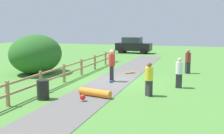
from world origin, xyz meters
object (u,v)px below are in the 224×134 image
skater_riding (112,64)px  trash_bin (43,90)px  skateboard_loose (130,72)px  parked_car_black (133,45)px  skater_fallen (94,93)px  bystander_white (179,71)px  bystander_maroon (188,60)px  bush_large (36,54)px  bystander_yellow (149,78)px

skater_riding → trash_bin: bearing=-111.1°
trash_bin → skateboard_loose: size_ratio=1.23×
skater_riding → parked_car_black: bearing=98.7°
trash_bin → skater_fallen: trash_bin is taller
trash_bin → parked_car_black: (-0.78, 21.85, 0.51)m
bystander_white → bystander_maroon: size_ratio=0.97×
skateboard_loose → bush_large: bearing=-163.7°
skater_fallen → parked_car_black: parked_car_black is taller
skater_riding → bystander_yellow: bearing=-44.9°
skateboard_loose → parked_car_black: size_ratio=0.17×
bush_large → bystander_white: bearing=-9.9°
skater_riding → skateboard_loose: 3.27m
bush_large → skater_riding: bush_large is taller
parked_car_black → skater_riding: bearing=-81.3°
skater_fallen → bystander_white: bystander_white is taller
bystander_yellow → bystander_white: bearing=60.5°
bystander_white → bystander_yellow: bystander_white is taller
bystander_maroon → parked_car_black: parked_car_black is taller
bush_large → bystander_white: (9.91, -1.72, -0.46)m
trash_bin → skateboard_loose: trash_bin is taller
bystander_maroon → bush_large: bearing=-163.0°
bush_large → skater_riding: (5.94, -1.24, -0.28)m
bush_large → bystander_maroon: 10.65m
bush_large → bystander_maroon: bearing=17.0°
bystander_maroon → bystander_yellow: size_ratio=1.04×
bystander_yellow → skateboard_loose: bearing=111.9°
skater_fallen → bystander_yellow: bystander_yellow is taller
trash_bin → skater_riding: (1.83, 4.74, 0.65)m
skater_fallen → skater_riding: bearing=94.2°
skater_fallen → bystander_maroon: (3.97, 8.04, 0.73)m
skater_fallen → trash_bin: bearing=-153.5°
skateboard_loose → bystander_maroon: bystander_maroon is taller
bystander_maroon → parked_car_black: bearing=118.2°
skater_riding → skater_fallen: skater_riding is taller
parked_car_black → bystander_yellow: bearing=-75.0°
bush_large → trash_bin: bearing=-55.5°
skater_riding → bystander_yellow: size_ratio=1.17×
bush_large → bystander_yellow: (8.65, -3.94, -0.47)m
skater_riding → bystander_white: size_ratio=1.16×
parked_car_black → trash_bin: bearing=-88.0°
skater_fallen → parked_car_black: bearing=97.9°
bystander_white → bystander_maroon: bearing=86.8°
skateboard_loose → skater_fallen: bearing=-91.0°
skater_fallen → bystander_yellow: 2.72m
skater_riding → bystander_white: (3.97, -0.49, -0.19)m
bush_large → skater_fallen: (6.21, -4.93, -1.17)m
skater_riding → skater_fallen: 3.80m
skateboard_loose → parked_car_black: 14.37m
bystander_yellow → parked_car_black: size_ratio=0.38×
skateboard_loose → parked_car_black: (-3.00, 14.03, 0.87)m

